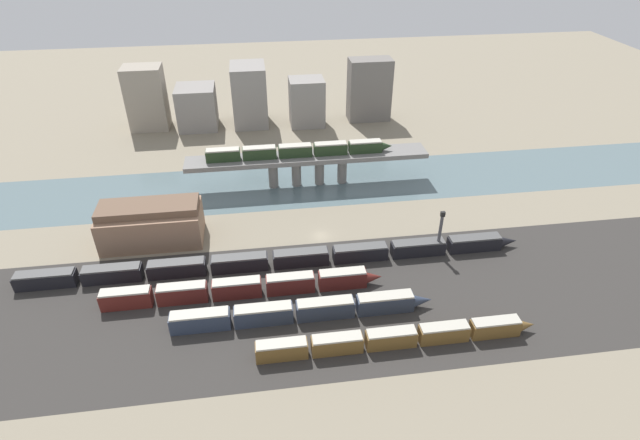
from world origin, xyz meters
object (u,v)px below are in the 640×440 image
at_px(train_yard_near, 397,338).
at_px(train_yard_far, 242,288).
at_px(train_on_bridge, 300,150).
at_px(train_yard_mid, 301,311).
at_px(train_yard_outer, 278,260).
at_px(warehouse_building, 151,223).
at_px(signal_tower, 440,233).

bearing_deg(train_yard_near, train_yard_far, 147.83).
relative_size(train_yard_near, train_yard_far, 0.91).
height_order(train_on_bridge, train_yard_mid, train_on_bridge).
bearing_deg(train_yard_outer, warehouse_building, 153.87).
height_order(train_on_bridge, signal_tower, train_on_bridge).
bearing_deg(train_yard_near, train_on_bridge, 100.01).
relative_size(train_yard_far, warehouse_building, 2.47).
height_order(train_yard_mid, train_yard_outer, train_yard_mid).
relative_size(train_on_bridge, train_yard_outer, 0.46).
relative_size(train_yard_near, train_yard_mid, 1.03).
xyz_separation_m(train_yard_near, train_yard_outer, (-20.58, 27.17, -0.01)).
relative_size(train_yard_near, train_yard_outer, 0.47).
relative_size(train_on_bridge, train_yard_far, 0.90).
xyz_separation_m(train_yard_mid, train_yard_far, (-11.66, 8.59, 0.08)).
distance_m(train_yard_far, warehouse_building, 32.11).
xyz_separation_m(train_yard_outer, warehouse_building, (-29.73, 14.58, 3.13)).
bearing_deg(warehouse_building, train_yard_outer, -26.13).
bearing_deg(train_yard_near, train_yard_outer, 127.14).
bearing_deg(train_yard_mid, warehouse_building, 135.82).
xyz_separation_m(train_yard_far, train_yard_outer, (8.21, 9.07, -0.26)).
relative_size(train_yard_mid, train_yard_far, 0.89).
distance_m(train_yard_near, train_yard_mid, 19.59).
relative_size(train_yard_mid, warehouse_building, 2.21).
distance_m(train_yard_mid, train_yard_far, 14.49).
bearing_deg(train_on_bridge, train_yard_mid, -95.83).
distance_m(train_yard_mid, train_yard_outer, 18.00).
xyz_separation_m(train_on_bridge, signal_tower, (28.76, -38.13, -5.10)).
xyz_separation_m(train_on_bridge, warehouse_building, (-38.85, -23.18, -6.16)).
distance_m(train_yard_near, warehouse_building, 65.45).
xyz_separation_m(train_yard_near, train_yard_mid, (-17.12, 9.51, 0.17)).
distance_m(train_yard_outer, warehouse_building, 33.26).
xyz_separation_m(train_yard_near, train_yard_far, (-28.78, 18.10, 0.25)).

